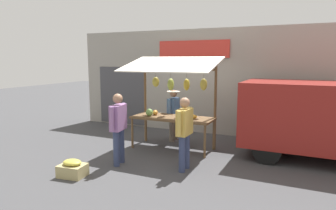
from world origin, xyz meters
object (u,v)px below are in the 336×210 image
(shopper_with_shopping_bag, at_px, (185,129))
(vendor_with_sunhat, at_px, (173,112))
(shopper_in_grey_tee, at_px, (118,124))
(parked_van, at_px, (333,115))
(produce_crate_near, at_px, (72,169))
(market_stall, at_px, (173,93))

(shopper_with_shopping_bag, bearing_deg, vendor_with_sunhat, 30.06)
(shopper_in_grey_tee, xyz_separation_m, parked_van, (-4.47, -2.27, 0.16))
(produce_crate_near, bearing_deg, vendor_with_sunhat, -102.85)
(market_stall, distance_m, produce_crate_near, 3.23)
(market_stall, xyz_separation_m, vendor_with_sunhat, (0.29, -0.72, -0.65))
(vendor_with_sunhat, relative_size, shopper_with_shopping_bag, 0.95)
(produce_crate_near, bearing_deg, shopper_with_shopping_bag, -146.33)
(shopper_in_grey_tee, distance_m, parked_van, 5.01)
(produce_crate_near, bearing_deg, market_stall, -111.49)
(market_stall, bearing_deg, shopper_with_shopping_bag, 122.87)
(vendor_with_sunhat, bearing_deg, market_stall, 21.70)
(shopper_in_grey_tee, bearing_deg, parked_van, -71.52)
(shopper_in_grey_tee, bearing_deg, market_stall, -28.23)
(market_stall, height_order, vendor_with_sunhat, market_stall)
(market_stall, xyz_separation_m, produce_crate_near, (1.07, 2.72, -1.38))
(market_stall, bearing_deg, shopper_in_grey_tee, 70.23)
(vendor_with_sunhat, bearing_deg, shopper_in_grey_tee, -7.65)
(shopper_in_grey_tee, height_order, shopper_with_shopping_bag, shopper_in_grey_tee)
(shopper_in_grey_tee, distance_m, produce_crate_near, 1.38)
(produce_crate_near, bearing_deg, shopper_in_grey_tee, -114.23)
(vendor_with_sunhat, distance_m, parked_van, 4.15)
(shopper_with_shopping_bag, bearing_deg, market_stall, 33.57)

